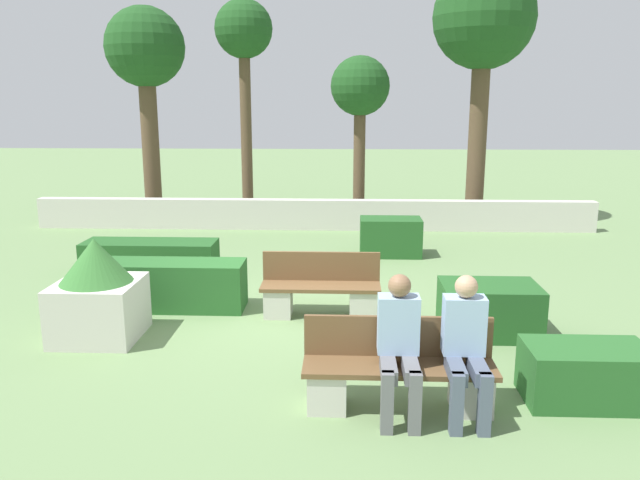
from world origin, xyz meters
TOP-DOWN VIEW (x-y plane):
  - ground_plane at (0.00, 0.00)m, footprint 60.00×60.00m
  - perimeter_wall at (0.00, 5.66)m, footprint 12.55×0.30m
  - bench_front at (1.25, -2.72)m, footprint 1.80×0.49m
  - bench_left_side at (0.41, -0.15)m, footprint 1.60×0.48m
  - person_seated_man at (1.23, -2.85)m, footprint 0.38×0.63m
  - person_seated_woman at (1.83, -2.86)m, footprint 0.38×0.63m
  - hedge_block_near_left at (-2.49, 1.70)m, footprint 2.18×0.69m
  - hedge_block_near_right at (1.58, 3.27)m, footprint 1.13×0.66m
  - hedge_block_mid_left at (3.06, -2.52)m, footprint 1.17×0.67m
  - hedge_block_mid_right at (2.53, -0.76)m, footprint 1.19×0.79m
  - hedge_block_far_left at (-1.69, 0.06)m, footprint 2.06×0.62m
  - planter_corner_left at (-2.26, -1.08)m, footprint 0.98×0.98m
  - tree_leftmost at (-4.02, 6.90)m, footprint 1.87×1.87m
  - tree_center_left at (-1.66, 6.82)m, footprint 1.34×1.34m
  - tree_center_right at (1.05, 6.66)m, footprint 1.37×1.37m
  - tree_rightmost at (3.81, 6.74)m, footprint 2.31×2.31m

SIDE VIEW (x-z plane):
  - ground_plane at x=0.00m, z-range 0.00..0.00m
  - hedge_block_mid_left at x=3.06m, z-range 0.00..0.55m
  - hedge_block_near_left at x=-2.49m, z-range 0.00..0.58m
  - bench_left_side at x=0.41m, z-range -0.11..0.73m
  - bench_front at x=1.25m, z-range -0.10..0.73m
  - hedge_block_mid_right at x=2.53m, z-range 0.00..0.64m
  - hedge_block_far_left at x=-1.69m, z-range 0.00..0.67m
  - perimeter_wall at x=0.00m, z-range 0.00..0.68m
  - hedge_block_near_right at x=1.58m, z-range 0.00..0.71m
  - planter_corner_left at x=-2.26m, z-range -0.04..1.21m
  - person_seated_woman at x=1.83m, z-range 0.06..1.37m
  - person_seated_man at x=1.23m, z-range 0.06..1.38m
  - tree_center_right at x=1.05m, z-range 1.12..4.99m
  - tree_leftmost at x=-4.02m, z-range 1.38..6.41m
  - tree_center_left at x=-1.66m, z-range 1.65..6.79m
  - tree_rightmost at x=3.81m, z-range 1.62..7.46m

